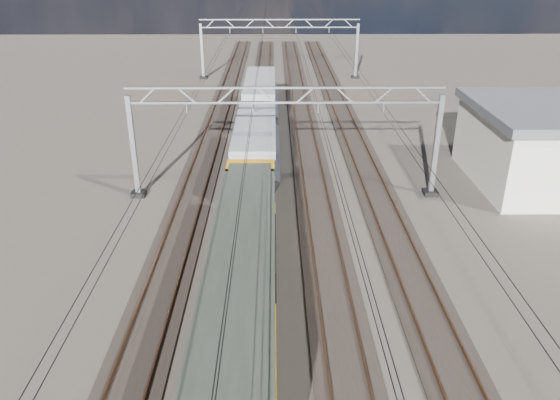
{
  "coord_description": "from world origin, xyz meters",
  "views": [
    {
      "loc": [
        -0.67,
        -28.46,
        14.47
      ],
      "look_at": [
        -0.39,
        -2.01,
        2.4
      ],
      "focal_mm": 35.0,
      "sensor_mm": 36.0,
      "label": 1
    }
  ],
  "objects_px": {
    "locomotive": "(242,280)",
    "hopper_wagon_mid": "(260,95)",
    "catenary_gantry_mid": "(285,138)",
    "catenary_gantry_far": "(279,46)",
    "hopper_wagon_lead": "(256,143)"
  },
  "relations": [
    {
      "from": "catenary_gantry_mid",
      "to": "locomotive",
      "type": "relative_size",
      "value": 0.94
    },
    {
      "from": "locomotive",
      "to": "hopper_wagon_lead",
      "type": "distance_m",
      "value": 17.7
    },
    {
      "from": "locomotive",
      "to": "catenary_gantry_mid",
      "type": "bearing_deg",
      "value": 81.66
    },
    {
      "from": "catenary_gantry_mid",
      "to": "catenary_gantry_far",
      "type": "height_order",
      "value": "same"
    },
    {
      "from": "hopper_wagon_lead",
      "to": "catenary_gantry_mid",
      "type": "bearing_deg",
      "value": -63.75
    },
    {
      "from": "hopper_wagon_mid",
      "to": "catenary_gantry_mid",
      "type": "bearing_deg",
      "value": -83.75
    },
    {
      "from": "catenary_gantry_far",
      "to": "hopper_wagon_lead",
      "type": "distance_m",
      "value": 32.05
    },
    {
      "from": "locomotive",
      "to": "hopper_wagon_mid",
      "type": "distance_m",
      "value": 31.9
    },
    {
      "from": "hopper_wagon_lead",
      "to": "locomotive",
      "type": "bearing_deg",
      "value": -90.0
    },
    {
      "from": "locomotive",
      "to": "hopper_wagon_lead",
      "type": "height_order",
      "value": "locomotive"
    },
    {
      "from": "catenary_gantry_far",
      "to": "hopper_wagon_lead",
      "type": "bearing_deg",
      "value": -93.58
    },
    {
      "from": "catenary_gantry_far",
      "to": "hopper_wagon_mid",
      "type": "relative_size",
      "value": 1.53
    },
    {
      "from": "catenary_gantry_mid",
      "to": "catenary_gantry_far",
      "type": "relative_size",
      "value": 1.0
    },
    {
      "from": "hopper_wagon_lead",
      "to": "hopper_wagon_mid",
      "type": "xyz_separation_m",
      "value": [
        0.0,
        14.2,
        0.0
      ]
    },
    {
      "from": "catenary_gantry_mid",
      "to": "hopper_wagon_mid",
      "type": "relative_size",
      "value": 1.53
    }
  ]
}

